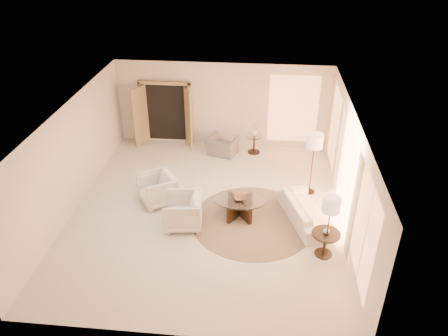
# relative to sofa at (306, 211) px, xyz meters

# --- Properties ---
(room) EXTENTS (7.04, 8.04, 2.83)m
(room) POSITION_rel_sofa_xyz_m (-2.54, 0.18, 1.10)
(room) COLOR silver
(room) RESTS_ON ground
(windows_right) EXTENTS (0.10, 6.40, 2.40)m
(windows_right) POSITION_rel_sofa_xyz_m (0.91, 0.28, 1.05)
(windows_right) COLOR #F69C62
(windows_right) RESTS_ON room
(window_back_corner) EXTENTS (1.70, 0.10, 2.40)m
(window_back_corner) POSITION_rel_sofa_xyz_m (-0.24, 4.13, 1.05)
(window_back_corner) COLOR #F69C62
(window_back_corner) RESTS_ON room
(curtains_right) EXTENTS (0.06, 5.20, 2.60)m
(curtains_right) POSITION_rel_sofa_xyz_m (0.86, 1.18, 1.00)
(curtains_right) COLOR #D0BD8A
(curtains_right) RESTS_ON room
(french_doors) EXTENTS (1.95, 0.66, 2.16)m
(french_doors) POSITION_rel_sofa_xyz_m (-4.44, 4.00, 0.77)
(french_doors) COLOR tan
(french_doors) RESTS_ON room
(area_rug) EXTENTS (3.98, 3.98, 0.01)m
(area_rug) POSITION_rel_sofa_xyz_m (-1.33, -0.15, -0.29)
(area_rug) COLOR #483829
(area_rug) RESTS_ON room
(sofa) EXTENTS (1.40, 2.17, 0.59)m
(sofa) POSITION_rel_sofa_xyz_m (0.00, 0.00, 0.00)
(sofa) COLOR white
(sofa) RESTS_ON room
(armchair_left) EXTENTS (1.18, 1.20, 0.91)m
(armchair_left) POSITION_rel_sofa_xyz_m (-3.93, 0.46, 0.16)
(armchair_left) COLOR white
(armchair_left) RESTS_ON room
(armchair_right) EXTENTS (0.95, 1.00, 0.93)m
(armchair_right) POSITION_rel_sofa_xyz_m (-3.07, -0.49, 0.17)
(armchair_right) COLOR white
(armchair_right) RESTS_ON room
(accent_chair) EXTENTS (1.05, 0.85, 0.79)m
(accent_chair) POSITION_rel_sofa_xyz_m (-2.48, 3.37, 0.10)
(accent_chair) COLOR gray
(accent_chair) RESTS_ON room
(coffee_table) EXTENTS (1.39, 1.39, 0.49)m
(coffee_table) POSITION_rel_sofa_xyz_m (-1.68, 0.08, 0.01)
(coffee_table) COLOR black
(coffee_table) RESTS_ON room
(end_table) EXTENTS (0.65, 0.65, 0.61)m
(end_table) POSITION_rel_sofa_xyz_m (0.35, -1.26, 0.12)
(end_table) COLOR black
(end_table) RESTS_ON room
(side_table) EXTENTS (0.53, 0.53, 0.62)m
(side_table) POSITION_rel_sofa_xyz_m (-1.46, 3.58, 0.08)
(side_table) COLOR #302118
(side_table) RESTS_ON room
(floor_lamp_near) EXTENTS (0.44, 0.44, 1.81)m
(floor_lamp_near) POSITION_rel_sofa_xyz_m (0.20, 1.36, 1.25)
(floor_lamp_near) COLOR #302118
(floor_lamp_near) RESTS_ON room
(floor_lamp_far) EXTENTS (0.39, 0.39, 1.62)m
(floor_lamp_far) POSITION_rel_sofa_xyz_m (0.36, -1.34, 1.08)
(floor_lamp_far) COLOR #302118
(floor_lamp_far) RESTS_ON room
(bowl) EXTENTS (0.37, 0.37, 0.08)m
(bowl) POSITION_rel_sofa_xyz_m (-1.68, 0.08, 0.23)
(bowl) COLOR brown
(bowl) RESTS_ON coffee_table
(end_vase) EXTENTS (0.17, 0.17, 0.16)m
(end_vase) POSITION_rel_sofa_xyz_m (0.35, -1.26, 0.39)
(end_vase) COLOR silver
(end_vase) RESTS_ON end_table
(side_vase) EXTENTS (0.28, 0.28, 0.27)m
(side_vase) POSITION_rel_sofa_xyz_m (-1.46, 3.58, 0.45)
(side_vase) COLOR silver
(side_vase) RESTS_ON side_table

